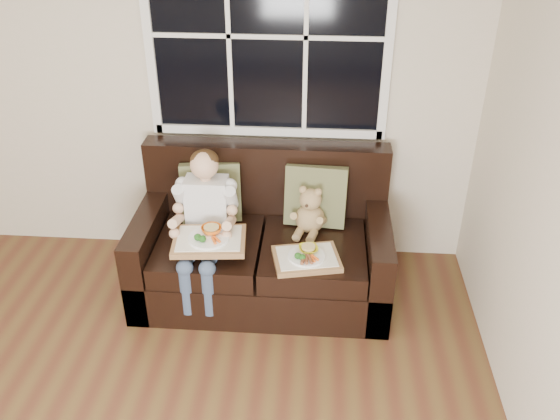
# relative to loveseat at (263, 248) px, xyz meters

# --- Properties ---
(window_back) EXTENTS (1.62, 0.04, 1.37)m
(window_back) POSITION_rel_loveseat_xyz_m (-0.00, 0.46, 1.34)
(window_back) COLOR black
(window_back) RESTS_ON room_walls
(loveseat) EXTENTS (1.70, 0.92, 0.96)m
(loveseat) POSITION_rel_loveseat_xyz_m (0.00, 0.00, 0.00)
(loveseat) COLOR black
(loveseat) RESTS_ON ground
(pillow_left) EXTENTS (0.44, 0.26, 0.42)m
(pillow_left) POSITION_rel_loveseat_xyz_m (-0.37, 0.15, 0.35)
(pillow_left) COLOR #5A5E3A
(pillow_left) RESTS_ON loveseat
(pillow_right) EXTENTS (0.43, 0.23, 0.43)m
(pillow_right) POSITION_rel_loveseat_xyz_m (0.35, 0.15, 0.35)
(pillow_right) COLOR #5A5E3A
(pillow_right) RESTS_ON loveseat
(child) EXTENTS (0.41, 0.60, 0.92)m
(child) POSITION_rel_loveseat_xyz_m (-0.37, -0.12, 0.35)
(child) COLOR silver
(child) RESTS_ON loveseat
(teddy_bear) EXTENTS (0.23, 0.28, 0.35)m
(teddy_bear) POSITION_rel_loveseat_xyz_m (0.32, 0.03, 0.28)
(teddy_bear) COLOR tan
(teddy_bear) RESTS_ON loveseat
(tray_left) EXTENTS (0.48, 0.39, 0.10)m
(tray_left) POSITION_rel_loveseat_xyz_m (-0.31, -0.31, 0.27)
(tray_left) COLOR #986C44
(tray_left) RESTS_ON child
(tray_right) EXTENTS (0.47, 0.39, 0.09)m
(tray_right) POSITION_rel_loveseat_xyz_m (0.31, -0.32, 0.17)
(tray_right) COLOR #986C44
(tray_right) RESTS_ON loveseat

